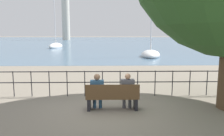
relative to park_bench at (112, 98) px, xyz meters
name	(u,v)px	position (x,y,z in m)	size (l,w,h in m)	color
ground_plane	(112,109)	(0.00, 0.06, -0.43)	(1000.00, 1000.00, 0.00)	gray
harbor_water	(107,39)	(0.00, 160.78, -0.43)	(600.00, 300.00, 0.01)	slate
park_bench	(112,98)	(0.00, 0.00, 0.00)	(1.76, 0.45, 0.90)	brown
seated_person_left	(97,90)	(-0.51, 0.08, 0.24)	(0.44, 0.35, 1.23)	navy
seated_person_right	(127,90)	(0.51, 0.08, 0.24)	(0.44, 0.35, 1.23)	#4C4C51
promenade_railing	(111,79)	(0.00, 1.73, 0.26)	(13.74, 0.04, 1.05)	black
sailboat_0	(56,46)	(-10.31, 36.85, -0.06)	(2.66, 5.47, 10.99)	white
sailboat_1	(151,54)	(4.99, 18.50, -0.12)	(3.07, 5.76, 11.25)	white
harbor_lighthouse	(66,14)	(-22.47, 115.56, 13.51)	(4.15, 4.15, 29.97)	beige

